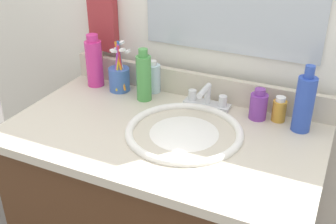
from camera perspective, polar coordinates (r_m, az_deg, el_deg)
name	(u,v)px	position (r m, az deg, el deg)	size (l,w,h in m)	color
countertop	(162,135)	(1.28, -0.81, -3.16)	(0.96, 0.56, 0.03)	beige
backsplash	(195,85)	(1.47, 3.71, 3.76)	(0.96, 0.02, 0.09)	beige
back_wall	(200,115)	(1.59, 4.37, -0.38)	(2.06, 0.04, 1.30)	white
hand_towel	(103,22)	(1.60, -8.90, 12.16)	(0.11, 0.04, 0.22)	#A53338
sink_basin	(184,141)	(1.28, 2.20, -4.05)	(0.36, 0.36, 0.11)	white
faucet	(207,99)	(1.41, 5.34, 1.78)	(0.16, 0.10, 0.08)	silver
bottle_cream_purple	(258,105)	(1.35, 12.33, 0.90)	(0.06, 0.06, 0.10)	#7A3899
bottle_soap_pink	(94,62)	(1.57, -10.11, 6.78)	(0.06, 0.06, 0.20)	#D8338C
bottle_shampoo_blue	(304,103)	(1.30, 18.23, 1.19)	(0.06, 0.06, 0.21)	#2D4CB2
bottle_toner_green	(144,77)	(1.43, -3.35, 4.84)	(0.05, 0.05, 0.19)	#4C9E4C
bottle_gel_clear	(153,78)	(1.50, -2.04, 4.72)	(0.05, 0.05, 0.12)	silver
bottle_oil_amber	(279,110)	(1.36, 15.04, 0.30)	(0.04, 0.04, 0.08)	gold
cup_blue_plastic	(119,77)	(1.52, -6.70, 4.76)	(0.08, 0.08, 0.19)	#3F66B7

